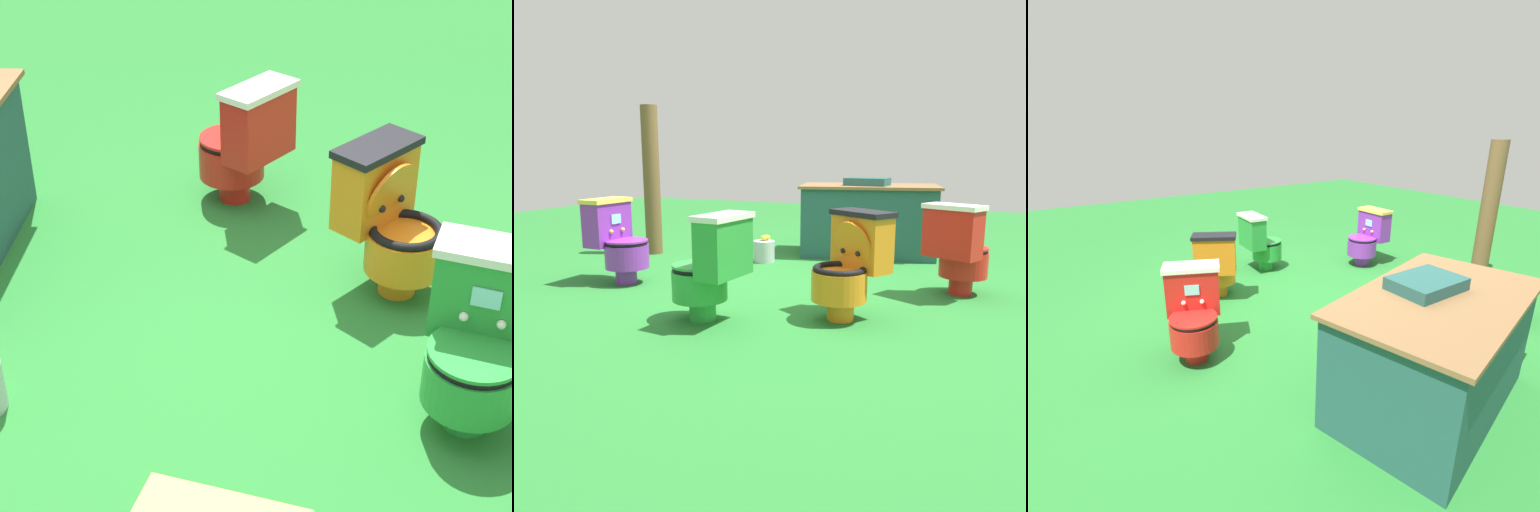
{
  "view_description": "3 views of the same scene",
  "coord_description": "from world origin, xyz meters",
  "views": [
    {
      "loc": [
        -2.85,
        -0.99,
        2.41
      ],
      "look_at": [
        -0.02,
        -0.19,
        0.51
      ],
      "focal_mm": 60.42,
      "sensor_mm": 36.0,
      "label": 1
    },
    {
      "loc": [
        1.58,
        -3.91,
        1.09
      ],
      "look_at": [
        -0.05,
        -0.37,
        0.32
      ],
      "focal_mm": 35.93,
      "sensor_mm": 36.0,
      "label": 2
    },
    {
      "loc": [
        2.23,
        2.89,
        1.75
      ],
      "look_at": [
        -0.16,
        -0.62,
        0.32
      ],
      "focal_mm": 27.16,
      "sensor_mm": 36.0,
      "label": 3
    }
  ],
  "objects": [
    {
      "name": "ground",
      "position": [
        0.0,
        0.0,
        0.0
      ],
      "size": [
        14.0,
        14.0,
        0.0
      ],
      "primitive_type": "plane",
      "color": "#26752D"
    },
    {
      "name": "toilet_green",
      "position": [
        -0.14,
        -1.11,
        0.37
      ],
      "size": [
        0.52,
        0.45,
        0.73
      ],
      "rotation": [
        0.0,
        0.0,
        1.49
      ],
      "color": "green",
      "rests_on": "ground"
    },
    {
      "name": "toilet_orange",
      "position": [
        0.67,
        -0.65,
        0.37
      ],
      "size": [
        0.59,
        0.63,
        0.73
      ],
      "rotation": [
        0.0,
        0.0,
        2.62
      ],
      "color": "orange",
      "rests_on": "ground"
    },
    {
      "name": "toilet_red",
      "position": [
        1.28,
        0.25,
        0.37
      ],
      "size": [
        0.57,
        0.61,
        0.73
      ],
      "rotation": [
        0.0,
        0.0,
        5.86
      ],
      "color": "red",
      "rests_on": "ground"
    },
    {
      "name": "toilet_purple",
      "position": [
        -1.41,
        -0.52,
        0.37
      ],
      "size": [
        0.5,
        0.44,
        0.73
      ],
      "rotation": [
        0.0,
        0.0,
        4.7
      ],
      "color": "purple",
      "rests_on": "ground"
    },
    {
      "name": "vendor_table",
      "position": [
        0.22,
        1.64,
        0.39
      ],
      "size": [
        1.62,
        1.17,
        0.85
      ],
      "rotation": [
        0.0,
        0.0,
        0.23
      ],
      "color": "#23514C",
      "rests_on": "ground"
    },
    {
      "name": "wooden_post",
      "position": [
        -1.97,
        0.71,
        0.81
      ],
      "size": [
        0.18,
        0.18,
        1.62
      ],
      "primitive_type": "cylinder",
      "color": "brown",
      "rests_on": "ground"
    },
    {
      "name": "small_crate",
      "position": [
        -1.41,
        1.35,
        0.16
      ],
      "size": [
        0.38,
        0.31,
        0.32
      ],
      "primitive_type": "cube",
      "rotation": [
        0.0,
        0.0,
        3.23
      ],
      "color": "brown",
      "rests_on": "ground"
    },
    {
      "name": "lemon_bucket",
      "position": [
        -0.65,
        0.8,
        0.12
      ],
      "size": [
        0.22,
        0.22,
        0.28
      ],
      "color": "#B7B7BF",
      "rests_on": "ground"
    }
  ]
}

